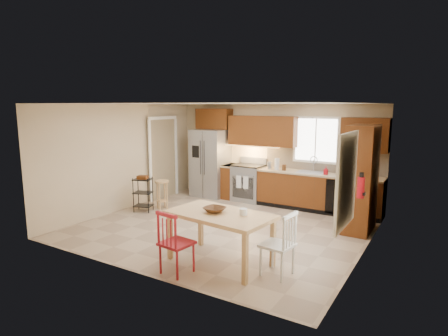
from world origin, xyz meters
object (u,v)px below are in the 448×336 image
chair_white (277,244)px  table_jar (243,213)px  dining_table (220,238)px  utility_cart (143,194)px  range_stove (249,183)px  chair_red (177,242)px  soap_bottle (326,170)px  pantry (361,179)px  bar_stool (162,195)px  fire_extinguisher (361,188)px  table_bowl (215,212)px  refrigerator (210,163)px

chair_white → table_jar: 0.69m
dining_table → utility_cart: utility_cart is taller
range_stove → chair_red: (1.08, -4.36, 0.02)m
soap_bottle → table_jar: soap_bottle is taller
chair_white → table_jar: bearing=91.4°
chair_white → chair_red: bearing=124.7°
table_jar → chair_white: bearing=-5.0°
pantry → chair_white: 2.80m
chair_white → bar_stool: chair_white is taller
chair_white → utility_cart: size_ratio=1.18×
fire_extinguisher → table_bowl: (-1.86, -1.68, -0.29)m
pantry → fire_extinguisher: bearing=-79.2°
soap_bottle → pantry: pantry is taller
soap_bottle → table_bowl: size_ratio=0.58×
pantry → fire_extinguisher: 1.07m
soap_bottle → chair_red: soap_bottle is taller
utility_cart → pantry: bearing=-5.3°
pantry → table_jar: bearing=-114.5°
chair_white → table_bowl: (-1.05, -0.05, 0.33)m
bar_stool → dining_table: bearing=-32.8°
fire_extinguisher → chair_red: (-2.10, -2.33, -0.62)m
pantry → table_bowl: size_ratio=6.35×
table_bowl → bar_stool: (-2.73, 1.92, -0.46)m
refrigerator → table_jar: 4.60m
pantry → chair_red: 3.92m
refrigerator → utility_cart: refrigerator is taller
pantry → bar_stool: (-4.38, -0.80, -0.70)m
pantry → fire_extinguisher: size_ratio=5.83×
table_jar → bar_stool: size_ratio=0.21×
range_stove → bar_stool: (-1.40, -1.79, -0.11)m
fire_extinguisher → chair_red: size_ratio=0.38×
soap_bottle → range_stove: bearing=177.6°
range_stove → table_jar: size_ratio=6.32×
table_bowl → bar_stool: 3.37m
fire_extinguisher → table_bowl: size_ratio=1.09×
dining_table → bar_stool: dining_table is taller
dining_table → table_bowl: size_ratio=4.94×
refrigerator → fire_extinguisher: refrigerator is taller
chair_red → table_bowl: chair_red is taller
bar_stool → utility_cart: 0.47m
range_stove → soap_bottle: size_ratio=4.82×
fire_extinguisher → dining_table: fire_extinguisher is taller
refrigerator → pantry: bearing=-12.6°
range_stove → chair_red: chair_red is taller
pantry → bar_stool: pantry is taller
chair_white → utility_cart: (-4.02, 1.48, -0.07)m
bar_stool → chair_white: bearing=-25.0°
pantry → chair_red: bearing=-119.4°
dining_table → table_bowl: (-0.10, 0.00, 0.41)m
bar_stool → utility_cart: bearing=-120.7°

